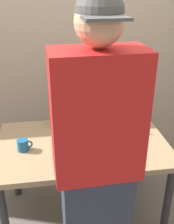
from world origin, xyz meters
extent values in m
plane|color=slate|center=(0.00, 0.00, 0.00)|extent=(8.00, 8.00, 0.00)
cube|color=#9E8460|center=(0.00, 0.00, 0.71)|extent=(1.27, 0.80, 0.04)
cylinder|color=#2D2D30|center=(-0.57, -0.34, 0.34)|extent=(0.06, 0.06, 0.69)
cylinder|color=#2D2D30|center=(0.57, -0.34, 0.34)|extent=(0.06, 0.06, 0.69)
cylinder|color=#2D2D30|center=(-0.57, 0.34, 0.34)|extent=(0.06, 0.06, 0.69)
cylinder|color=#2D2D30|center=(0.57, 0.34, 0.34)|extent=(0.06, 0.06, 0.69)
cube|color=#383D4C|center=(0.17, 0.03, 0.73)|extent=(0.33, 0.26, 0.01)
cube|color=#232326|center=(0.17, 0.01, 0.74)|extent=(0.27, 0.17, 0.00)
cube|color=#383D4C|center=(0.20, 0.15, 0.83)|extent=(0.31, 0.10, 0.19)
cube|color=black|center=(0.19, 0.15, 0.83)|extent=(0.28, 0.09, 0.17)
cylinder|color=#472B14|center=(-0.02, 0.32, 0.82)|extent=(0.06, 0.06, 0.18)
cone|color=#472B14|center=(-0.02, 0.32, 0.92)|extent=(0.06, 0.06, 0.02)
cylinder|color=#472B14|center=(-0.02, 0.32, 0.96)|extent=(0.03, 0.03, 0.06)
cylinder|color=#BFB74C|center=(-0.02, 0.32, 1.00)|extent=(0.03, 0.03, 0.01)
cylinder|color=#5CDDE2|center=(-0.02, 0.32, 0.83)|extent=(0.06, 0.06, 0.06)
cylinder|color=#333333|center=(-0.13, 0.34, 0.81)|extent=(0.07, 0.07, 0.17)
cone|color=#333333|center=(-0.13, 0.34, 0.91)|extent=(0.07, 0.07, 0.02)
cylinder|color=#333333|center=(-0.13, 0.34, 0.95)|extent=(0.03, 0.03, 0.07)
cylinder|color=#BFB74C|center=(-0.13, 0.34, 0.99)|extent=(0.04, 0.04, 0.01)
cylinder|color=#6D9DB5|center=(-0.13, 0.34, 0.82)|extent=(0.07, 0.07, 0.06)
cylinder|color=brown|center=(-0.18, 0.28, 0.83)|extent=(0.07, 0.07, 0.20)
cone|color=brown|center=(-0.18, 0.28, 0.94)|extent=(0.07, 0.07, 0.03)
cylinder|color=brown|center=(-0.18, 0.28, 0.99)|extent=(0.03, 0.03, 0.08)
cylinder|color=#BFB74C|center=(-0.18, 0.28, 1.04)|extent=(0.04, 0.04, 0.01)
cylinder|color=#4F944C|center=(-0.18, 0.28, 0.84)|extent=(0.07, 0.07, 0.07)
cube|color=red|center=(0.00, -0.58, 1.23)|extent=(0.45, 0.25, 0.65)
sphere|color=tan|center=(0.00, -0.58, 1.67)|extent=(0.21, 0.21, 0.21)
sphere|color=#4C4C4C|center=(0.00, -0.58, 1.71)|extent=(0.20, 0.20, 0.20)
cube|color=#4C4C4C|center=(0.00, -0.70, 1.70)|extent=(0.18, 0.12, 0.01)
cylinder|color=#19598C|center=(-0.43, -0.04, 0.77)|extent=(0.08, 0.08, 0.08)
torus|color=#19598C|center=(-0.39, -0.04, 0.77)|extent=(0.06, 0.01, 0.06)
cube|color=tan|center=(0.00, 0.89, 1.30)|extent=(6.00, 0.10, 2.60)
camera|label=1|loc=(-0.22, -1.72, 1.82)|focal=43.57mm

